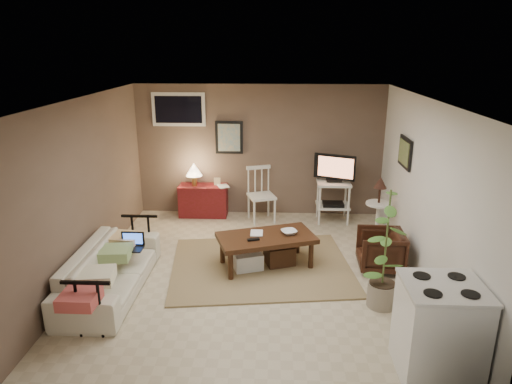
{
  "coord_description": "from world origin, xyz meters",
  "views": [
    {
      "loc": [
        0.3,
        -5.68,
        3.02
      ],
      "look_at": [
        0.03,
        0.35,
        1.1
      ],
      "focal_mm": 32.0,
      "sensor_mm": 36.0,
      "label": 1
    }
  ],
  "objects_px": {
    "stove": "(439,330)",
    "potted_plant": "(386,245)",
    "tv_stand": "(334,187)",
    "sofa": "(110,263)",
    "red_console": "(203,198)",
    "armchair": "(381,248)",
    "side_table": "(379,202)",
    "coffee_table": "(266,248)",
    "spindle_chair": "(261,196)"
  },
  "relations": [
    {
      "from": "coffee_table",
      "to": "potted_plant",
      "type": "distance_m",
      "value": 1.81
    },
    {
      "from": "red_console",
      "to": "stove",
      "type": "height_order",
      "value": "red_console"
    },
    {
      "from": "red_console",
      "to": "spindle_chair",
      "type": "relative_size",
      "value": 1.04
    },
    {
      "from": "coffee_table",
      "to": "spindle_chair",
      "type": "bearing_deg",
      "value": 93.8
    },
    {
      "from": "spindle_chair",
      "to": "coffee_table",
      "type": "bearing_deg",
      "value": -86.2
    },
    {
      "from": "side_table",
      "to": "potted_plant",
      "type": "xyz_separation_m",
      "value": [
        -0.35,
        -1.98,
        0.13
      ]
    },
    {
      "from": "sofa",
      "to": "red_console",
      "type": "relative_size",
      "value": 1.98
    },
    {
      "from": "armchair",
      "to": "potted_plant",
      "type": "bearing_deg",
      "value": -8.66
    },
    {
      "from": "tv_stand",
      "to": "potted_plant",
      "type": "distance_m",
      "value": 2.85
    },
    {
      "from": "coffee_table",
      "to": "stove",
      "type": "relative_size",
      "value": 1.56
    },
    {
      "from": "spindle_chair",
      "to": "stove",
      "type": "xyz_separation_m",
      "value": [
        1.81,
        -4.0,
        0.02
      ]
    },
    {
      "from": "tv_stand",
      "to": "armchair",
      "type": "relative_size",
      "value": 1.96
    },
    {
      "from": "red_console",
      "to": "sofa",
      "type": "bearing_deg",
      "value": -105.06
    },
    {
      "from": "coffee_table",
      "to": "spindle_chair",
      "type": "relative_size",
      "value": 1.52
    },
    {
      "from": "tv_stand",
      "to": "stove",
      "type": "bearing_deg",
      "value": -82.51
    },
    {
      "from": "sofa",
      "to": "potted_plant",
      "type": "height_order",
      "value": "potted_plant"
    },
    {
      "from": "red_console",
      "to": "stove",
      "type": "relative_size",
      "value": 1.06
    },
    {
      "from": "spindle_chair",
      "to": "side_table",
      "type": "height_order",
      "value": "side_table"
    },
    {
      "from": "red_console",
      "to": "side_table",
      "type": "bearing_deg",
      "value": -19.09
    },
    {
      "from": "spindle_chair",
      "to": "armchair",
      "type": "height_order",
      "value": "spindle_chair"
    },
    {
      "from": "coffee_table",
      "to": "armchair",
      "type": "bearing_deg",
      "value": 0.28
    },
    {
      "from": "coffee_table",
      "to": "stove",
      "type": "distance_m",
      "value": 2.75
    },
    {
      "from": "stove",
      "to": "coffee_table",
      "type": "bearing_deg",
      "value": 128.1
    },
    {
      "from": "side_table",
      "to": "stove",
      "type": "bearing_deg",
      "value": -91.59
    },
    {
      "from": "armchair",
      "to": "stove",
      "type": "relative_size",
      "value": 0.66
    },
    {
      "from": "tv_stand",
      "to": "side_table",
      "type": "bearing_deg",
      "value": -54.12
    },
    {
      "from": "coffee_table",
      "to": "tv_stand",
      "type": "height_order",
      "value": "tv_stand"
    },
    {
      "from": "spindle_chair",
      "to": "stove",
      "type": "relative_size",
      "value": 1.02
    },
    {
      "from": "red_console",
      "to": "side_table",
      "type": "relative_size",
      "value": 0.94
    },
    {
      "from": "red_console",
      "to": "armchair",
      "type": "relative_size",
      "value": 1.62
    },
    {
      "from": "spindle_chair",
      "to": "armchair",
      "type": "relative_size",
      "value": 1.56
    },
    {
      "from": "sofa",
      "to": "stove",
      "type": "bearing_deg",
      "value": -110.86
    },
    {
      "from": "red_console",
      "to": "spindle_chair",
      "type": "bearing_deg",
      "value": -10.3
    },
    {
      "from": "sofa",
      "to": "stove",
      "type": "distance_m",
      "value": 3.92
    },
    {
      "from": "potted_plant",
      "to": "stove",
      "type": "height_order",
      "value": "potted_plant"
    },
    {
      "from": "coffee_table",
      "to": "side_table",
      "type": "xyz_separation_m",
      "value": [
        1.78,
        1.0,
        0.39
      ]
    },
    {
      "from": "coffee_table",
      "to": "red_console",
      "type": "height_order",
      "value": "red_console"
    },
    {
      "from": "sofa",
      "to": "armchair",
      "type": "height_order",
      "value": "sofa"
    },
    {
      "from": "tv_stand",
      "to": "armchair",
      "type": "height_order",
      "value": "tv_stand"
    },
    {
      "from": "side_table",
      "to": "armchair",
      "type": "xyz_separation_m",
      "value": [
        -0.16,
        -1.0,
        -0.36
      ]
    },
    {
      "from": "stove",
      "to": "potted_plant",
      "type": "bearing_deg",
      "value": 102.31
    },
    {
      "from": "armchair",
      "to": "stove",
      "type": "distance_m",
      "value": 2.17
    },
    {
      "from": "armchair",
      "to": "stove",
      "type": "bearing_deg",
      "value": 4.06
    },
    {
      "from": "coffee_table",
      "to": "side_table",
      "type": "bearing_deg",
      "value": 29.46
    },
    {
      "from": "sofa",
      "to": "tv_stand",
      "type": "xyz_separation_m",
      "value": [
        3.14,
        2.61,
        0.26
      ]
    },
    {
      "from": "side_table",
      "to": "armchair",
      "type": "distance_m",
      "value": 1.07
    },
    {
      "from": "potted_plant",
      "to": "stove",
      "type": "bearing_deg",
      "value": -77.69
    },
    {
      "from": "sofa",
      "to": "red_console",
      "type": "distance_m",
      "value": 2.9
    },
    {
      "from": "red_console",
      "to": "tv_stand",
      "type": "bearing_deg",
      "value": -4.49
    },
    {
      "from": "sofa",
      "to": "potted_plant",
      "type": "relative_size",
      "value": 1.34
    }
  ]
}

